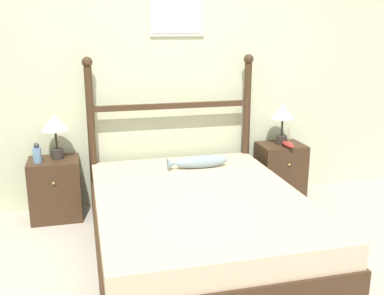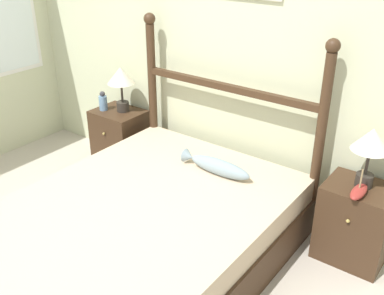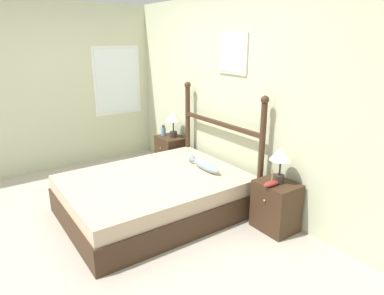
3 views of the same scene
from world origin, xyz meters
TOP-DOWN VIEW (x-y plane):
  - wall_back at (0.00, 1.73)m, footprint 6.40×0.08m
  - bed at (0.11, 0.59)m, footprint 1.56×2.06m
  - headboard at (0.11, 1.58)m, footprint 1.58×0.09m
  - nightstand_left at (-0.98, 1.49)m, footprint 0.44×0.38m
  - nightstand_right at (1.20, 1.49)m, footprint 0.44×0.38m
  - table_lamp_left at (-0.95, 1.52)m, footprint 0.24×0.24m
  - table_lamp_right at (1.20, 1.51)m, footprint 0.24×0.24m
  - bottle at (-1.11, 1.44)m, footprint 0.07×0.07m
  - model_boat at (1.21, 1.38)m, footprint 0.08×0.22m
  - fish_pillow at (0.26, 1.22)m, footprint 0.55×0.11m

SIDE VIEW (x-z plane):
  - bed at x=0.11m, z-range 0.00..0.46m
  - nightstand_left at x=-0.98m, z-range 0.00..0.55m
  - nightstand_right at x=1.20m, z-range 0.00..0.55m
  - fish_pillow at x=0.26m, z-range 0.46..0.58m
  - model_boat at x=1.21m, z-range 0.49..0.67m
  - bottle at x=-1.11m, z-range 0.54..0.71m
  - headboard at x=0.11m, z-range 0.08..1.51m
  - table_lamp_left at x=-0.95m, z-range 0.65..1.05m
  - table_lamp_right at x=1.20m, z-range 0.65..1.05m
  - wall_back at x=0.00m, z-range 0.00..2.55m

